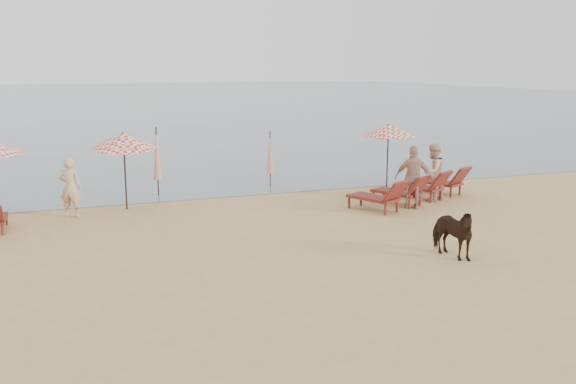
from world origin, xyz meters
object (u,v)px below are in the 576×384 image
at_px(umbrella_closed_right, 270,153).
at_px(beachgoer_right_b, 413,177).
at_px(umbrella_closed_left, 157,154).
at_px(lounger_cluster_right, 414,188).
at_px(umbrella_open_left_b, 124,140).
at_px(beachgoer_left, 70,187).
at_px(beachgoer_right_a, 433,172).
at_px(umbrella_open_right, 388,130).
at_px(cow, 451,232).

xyz_separation_m(umbrella_closed_right, beachgoer_right_b, (2.96, -5.11, -0.27)).
xyz_separation_m(umbrella_closed_left, umbrella_closed_right, (4.18, 0.28, -0.20)).
height_order(umbrella_closed_right, beachgoer_right_b, umbrella_closed_right).
bearing_deg(lounger_cluster_right, umbrella_open_left_b, 140.99).
distance_m(umbrella_open_left_b, beachgoer_left, 2.14).
height_order(lounger_cluster_right, umbrella_open_left_b, umbrella_open_left_b).
bearing_deg(beachgoer_left, beachgoer_right_a, -165.73).
height_order(umbrella_closed_left, umbrella_closed_right, umbrella_closed_left).
xyz_separation_m(umbrella_open_right, cow, (-2.88, -8.12, -1.52)).
bearing_deg(umbrella_open_right, umbrella_open_left_b, 173.05).
distance_m(umbrella_closed_left, cow, 11.01).
height_order(umbrella_open_right, beachgoer_right_a, umbrella_open_right).
relative_size(umbrella_closed_right, beachgoer_left, 1.14).
height_order(umbrella_closed_right, beachgoer_left, umbrella_closed_right).
bearing_deg(lounger_cluster_right, umbrella_open_right, 56.31).
height_order(umbrella_open_left_b, cow, umbrella_open_left_b).
height_order(umbrella_open_right, cow, umbrella_open_right).
relative_size(umbrella_open_right, beachgoer_right_a, 1.24).
relative_size(umbrella_open_right, cow, 1.65).
distance_m(lounger_cluster_right, umbrella_open_right, 3.03).
bearing_deg(beachgoer_right_a, beachgoer_left, -34.03).
xyz_separation_m(umbrella_closed_right, cow, (1.01, -9.95, -0.66)).
xyz_separation_m(lounger_cluster_right, umbrella_closed_right, (-3.48, 4.34, 0.77)).
distance_m(cow, beachgoer_right_a, 6.51).
bearing_deg(beachgoer_right_b, lounger_cluster_right, -98.79).
relative_size(umbrella_open_right, umbrella_closed_right, 1.15).
relative_size(beachgoer_left, beachgoer_right_a, 0.94).
height_order(umbrella_closed_right, beachgoer_right_a, umbrella_closed_right).
xyz_separation_m(cow, beachgoer_right_b, (1.96, 4.84, 0.38)).
xyz_separation_m(umbrella_closed_right, beachgoer_right_a, (4.20, -4.29, -0.31)).
relative_size(umbrella_open_left_b, beachgoer_right_a, 1.31).
xyz_separation_m(umbrella_open_left_b, umbrella_open_right, (9.34, 0.20, -0.03)).
height_order(umbrella_open_right, beachgoer_right_b, umbrella_open_right).
xyz_separation_m(umbrella_closed_left, cow, (5.19, -9.67, -0.86)).
bearing_deg(umbrella_closed_left, beachgoer_right_b, -34.02).
bearing_deg(beachgoer_right_b, umbrella_closed_right, -34.77).
bearing_deg(umbrella_closed_right, umbrella_open_right, -25.21).
relative_size(lounger_cluster_right, umbrella_open_left_b, 1.94).
height_order(umbrella_open_left_b, beachgoer_right_b, umbrella_open_left_b).
height_order(beachgoer_right_a, beachgoer_right_b, beachgoer_right_b).
relative_size(beachgoer_right_a, beachgoer_right_b, 0.97).
bearing_deg(umbrella_closed_right, beachgoer_right_a, -45.55).
xyz_separation_m(lounger_cluster_right, umbrella_open_left_b, (-8.94, 2.31, 1.67)).
bearing_deg(beachgoer_left, umbrella_open_right, -153.26).
xyz_separation_m(umbrella_closed_left, beachgoer_right_b, (7.15, -4.82, -0.48)).
xyz_separation_m(cow, beachgoer_right_a, (3.20, 5.66, 0.35)).
bearing_deg(beachgoer_right_b, cow, 93.08).
bearing_deg(umbrella_open_left_b, cow, -68.64).
xyz_separation_m(beachgoer_right_a, beachgoer_right_b, (-1.24, -0.82, 0.03)).
height_order(umbrella_open_left_b, umbrella_open_right, umbrella_open_left_b).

